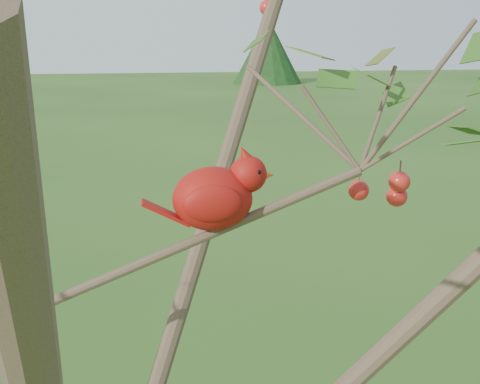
% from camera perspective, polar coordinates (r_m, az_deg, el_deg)
% --- Properties ---
extents(crabapple_tree, '(2.35, 2.05, 2.95)m').
position_cam_1_polar(crabapple_tree, '(1.00, -16.68, -4.50)').
color(crabapple_tree, '#412E23').
rests_on(crabapple_tree, ground).
extents(cardinal, '(0.24, 0.12, 0.17)m').
position_cam_1_polar(cardinal, '(1.08, -2.19, -0.29)').
color(cardinal, '#A50F0E').
rests_on(cardinal, ground).
extents(distant_trees, '(38.64, 17.62, 3.34)m').
position_cam_1_polar(distant_trees, '(24.05, -17.32, 11.84)').
color(distant_trees, '#412E23').
rests_on(distant_trees, ground).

